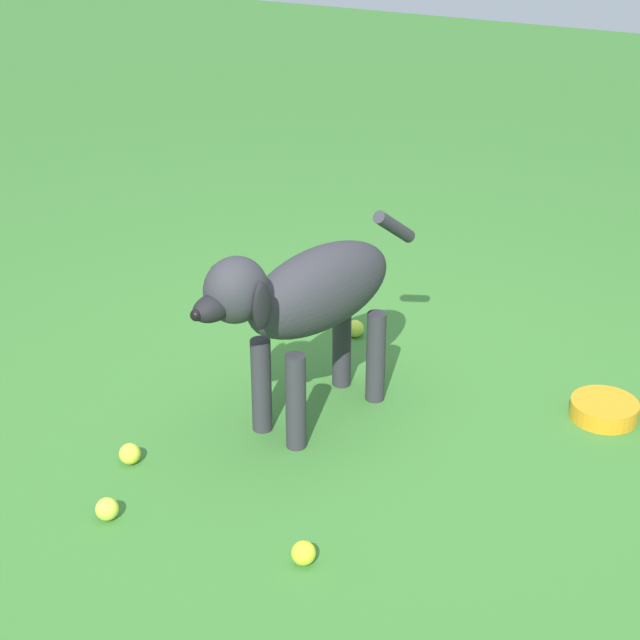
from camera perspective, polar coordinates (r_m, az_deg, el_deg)
The scene contains 8 objects.
ground at distance 3.37m, azimuth 1.46°, elevation -5.73°, with size 14.00×14.00×0.00m, color #38722D.
dog at distance 3.18m, azimuth -0.70°, elevation 1.23°, with size 0.39×0.96×0.67m.
tennis_ball_0 at distance 3.90m, azimuth -1.96°, elevation -0.46°, with size 0.07×0.07×0.07m, color #CADF3F.
tennis_ball_1 at distance 3.00m, azimuth -11.66°, elevation -10.17°, with size 0.07×0.07×0.07m, color #C9E13F.
tennis_ball_2 at distance 3.22m, azimuth -10.44°, elevation -7.27°, with size 0.07×0.07×0.07m, color #CFD336.
tennis_ball_3 at distance 2.79m, azimuth -0.91°, elevation -12.73°, with size 0.07×0.07×0.07m, color #C7E02A.
tennis_ball_4 at distance 3.90m, azimuth 1.95°, elevation -0.47°, with size 0.07×0.07×0.07m, color #C1E03F.
water_bowl at distance 3.51m, azimuth 15.39°, elevation -4.78°, with size 0.22×0.22×0.06m, color orange.
Camera 1 is at (1.22, -2.58, 1.79)m, focal length 58.04 mm.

